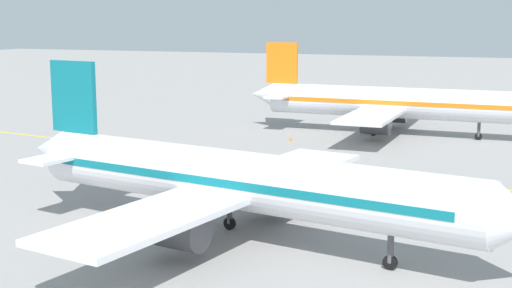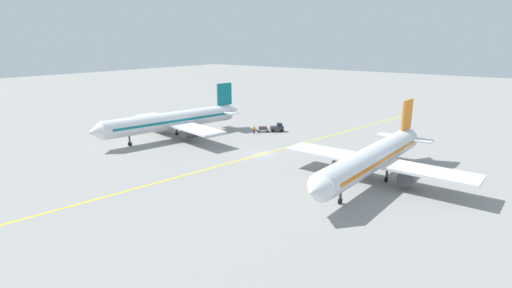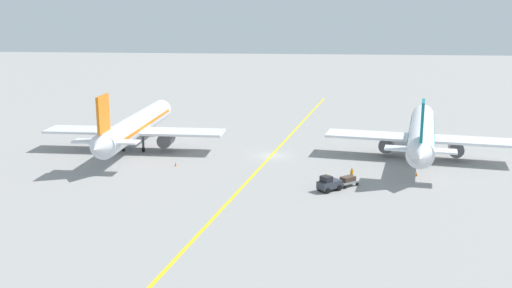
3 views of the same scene
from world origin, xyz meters
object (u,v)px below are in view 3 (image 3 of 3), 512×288
(ground_crew_worker, at_px, (352,174))
(traffic_cone_near_nose, at_px, (176,164))
(airplane_adjacent_stand, at_px, (422,133))
(airplane_at_gate, at_px, (136,126))
(traffic_cone_mid_apron, at_px, (417,174))
(baggage_cart_trailing, at_px, (348,180))
(baggage_tug_dark, at_px, (329,184))

(ground_crew_worker, relative_size, traffic_cone_near_nose, 3.05)
(airplane_adjacent_stand, bearing_deg, ground_crew_worker, -129.15)
(airplane_at_gate, height_order, airplane_adjacent_stand, same)
(ground_crew_worker, bearing_deg, traffic_cone_near_nose, 168.53)
(airplane_adjacent_stand, distance_m, traffic_cone_mid_apron, 11.22)
(airplane_at_gate, bearing_deg, baggage_cart_trailing, -27.52)
(airplane_at_gate, height_order, baggage_tug_dark, airplane_at_gate)
(ground_crew_worker, bearing_deg, airplane_adjacent_stand, 50.85)
(baggage_tug_dark, xyz_separation_m, traffic_cone_near_nose, (-21.38, 9.64, -0.63))
(airplane_at_gate, height_order, baggage_cart_trailing, airplane_at_gate)
(airplane_adjacent_stand, distance_m, traffic_cone_near_nose, 36.56)
(airplane_adjacent_stand, relative_size, traffic_cone_mid_apron, 64.38)
(ground_crew_worker, distance_m, traffic_cone_near_nose, 24.95)
(baggage_cart_trailing, bearing_deg, airplane_at_gate, 152.48)
(airplane_at_gate, distance_m, baggage_cart_trailing, 36.53)
(airplane_at_gate, relative_size, airplane_adjacent_stand, 1.00)
(baggage_tug_dark, relative_size, traffic_cone_mid_apron, 5.86)
(airplane_adjacent_stand, height_order, ground_crew_worker, airplane_adjacent_stand)
(ground_crew_worker, xyz_separation_m, traffic_cone_near_nose, (-24.44, 4.96, -0.63))
(baggage_tug_dark, xyz_separation_m, ground_crew_worker, (3.06, 4.68, 0.01))
(baggage_tug_dark, relative_size, baggage_cart_trailing, 1.13)
(airplane_adjacent_stand, height_order, baggage_cart_trailing, airplane_adjacent_stand)
(baggage_cart_trailing, relative_size, traffic_cone_near_nose, 5.20)
(traffic_cone_near_nose, bearing_deg, baggage_cart_trailing, -17.28)
(traffic_cone_mid_apron, bearing_deg, baggage_tug_dark, -146.93)
(airplane_at_gate, height_order, traffic_cone_near_nose, airplane_at_gate)
(airplane_adjacent_stand, xyz_separation_m, ground_crew_worker, (-10.96, -13.46, -2.80))
(airplane_at_gate, bearing_deg, baggage_tug_dark, -32.55)
(baggage_cart_trailing, relative_size, traffic_cone_mid_apron, 5.20)
(airplane_adjacent_stand, distance_m, ground_crew_worker, 17.58)
(traffic_cone_mid_apron, bearing_deg, baggage_cart_trailing, -149.86)
(baggage_cart_trailing, relative_size, ground_crew_worker, 1.70)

